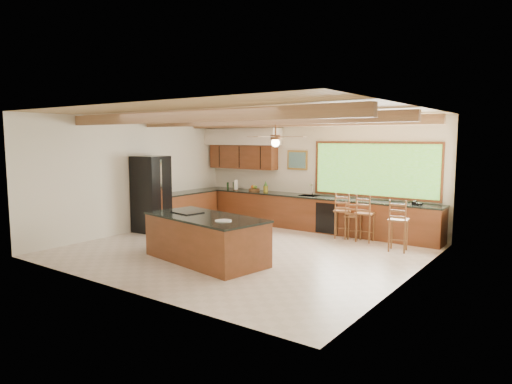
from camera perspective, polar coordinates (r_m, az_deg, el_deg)
The scene contains 9 objects.
ground at distance 10.13m, azimuth -1.57°, elevation -7.31°, with size 7.20×7.20×0.00m, color beige.
room_shell at distance 10.45m, azimuth -0.18°, elevation 5.40°, with size 7.27×6.54×3.02m.
counter_run at distance 12.52m, azimuth 2.43°, elevation -2.43°, with size 7.12×3.10×1.24m.
island at distance 9.25m, azimuth -6.32°, elevation -5.79°, with size 2.79×1.66×0.93m.
refrigerator at distance 12.28m, azimuth -12.97°, elevation -0.25°, with size 0.85×0.83×2.00m.
bar_stool_a at distance 11.39m, azimuth 10.65°, elevation -2.40°, with size 0.52×0.52×1.13m.
bar_stool_b at distance 11.10m, azimuth 13.37°, elevation -2.71°, with size 0.44×0.44×1.13m.
bar_stool_c at distance 11.32m, azimuth 11.74°, elevation -3.03°, with size 0.44×0.44×0.95m.
bar_stool_d at distance 10.34m, azimuth 17.28°, elevation -3.46°, with size 0.48×0.48×1.15m.
Camera 1 is at (5.96, -7.81, 2.46)m, focal length 32.00 mm.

